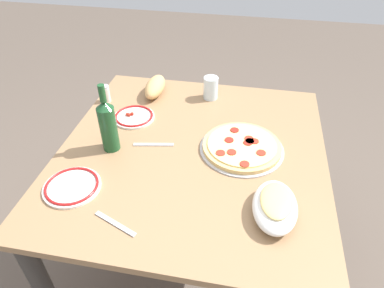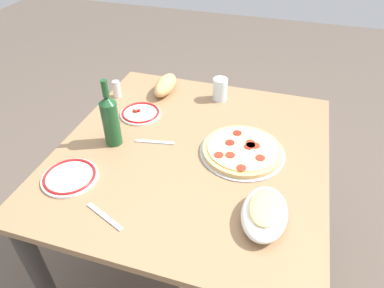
% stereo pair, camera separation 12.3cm
% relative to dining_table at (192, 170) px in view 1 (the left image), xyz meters
% --- Properties ---
extents(ground_plane, '(8.00, 8.00, 0.00)m').
position_rel_dining_table_xyz_m(ground_plane, '(0.00, 0.00, -0.63)').
color(ground_plane, brown).
rests_on(ground_plane, ground).
extents(dining_table, '(1.14, 1.09, 0.75)m').
position_rel_dining_table_xyz_m(dining_table, '(0.00, 0.00, 0.00)').
color(dining_table, '#93704C').
rests_on(dining_table, ground).
extents(pepperoni_pizza, '(0.35, 0.35, 0.03)m').
position_rel_dining_table_xyz_m(pepperoni_pizza, '(-0.04, 0.20, 0.13)').
color(pepperoni_pizza, '#B7B7BC').
rests_on(pepperoni_pizza, dining_table).
extents(baked_pasta_dish, '(0.24, 0.15, 0.08)m').
position_rel_dining_table_xyz_m(baked_pasta_dish, '(0.28, 0.33, 0.16)').
color(baked_pasta_dish, white).
rests_on(baked_pasta_dish, dining_table).
extents(wine_bottle, '(0.07, 0.07, 0.30)m').
position_rel_dining_table_xyz_m(wine_bottle, '(0.05, -0.33, 0.24)').
color(wine_bottle, '#194723').
rests_on(wine_bottle, dining_table).
extents(water_glass, '(0.07, 0.07, 0.11)m').
position_rel_dining_table_xyz_m(water_glass, '(-0.43, 0.01, 0.17)').
color(water_glass, silver).
rests_on(water_glass, dining_table).
extents(side_plate_near, '(0.19, 0.19, 0.02)m').
position_rel_dining_table_xyz_m(side_plate_near, '(-0.18, -0.31, 0.13)').
color(side_plate_near, white).
rests_on(side_plate_near, dining_table).
extents(side_plate_far, '(0.21, 0.21, 0.02)m').
position_rel_dining_table_xyz_m(side_plate_far, '(0.30, -0.39, 0.13)').
color(side_plate_far, white).
rests_on(side_plate_far, dining_table).
extents(bread_loaf, '(0.21, 0.09, 0.08)m').
position_rel_dining_table_xyz_m(bread_loaf, '(-0.41, -0.27, 0.16)').
color(bread_loaf, tan).
rests_on(bread_loaf, dining_table).
extents(spice_shaker, '(0.04, 0.04, 0.09)m').
position_rel_dining_table_xyz_m(spice_shaker, '(-0.30, -0.49, 0.16)').
color(spice_shaker, silver).
rests_on(spice_shaker, dining_table).
extents(fork_left, '(0.08, 0.16, 0.00)m').
position_rel_dining_table_xyz_m(fork_left, '(0.43, -0.18, 0.12)').
color(fork_left, '#B7B7BC').
rests_on(fork_left, dining_table).
extents(fork_right, '(0.05, 0.17, 0.00)m').
position_rel_dining_table_xyz_m(fork_right, '(0.00, -0.17, 0.12)').
color(fork_right, '#B7B7BC').
rests_on(fork_right, dining_table).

